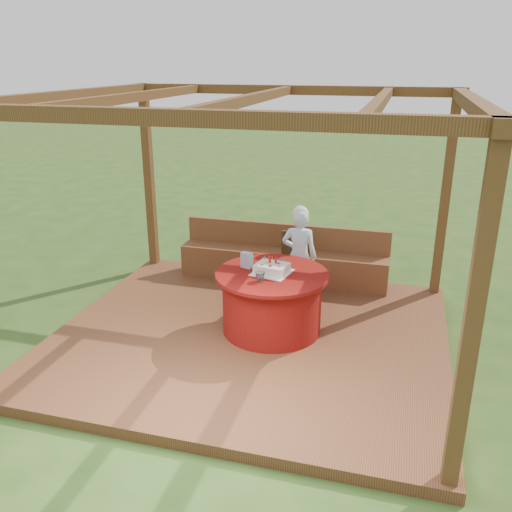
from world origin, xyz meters
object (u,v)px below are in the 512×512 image
at_px(elderly_woman, 299,254).
at_px(birthday_cake, 272,268).
at_px(drinking_glass, 260,277).
at_px(table, 272,301).
at_px(gift_bag, 247,260).
at_px(chair, 295,260).
at_px(bench, 283,262).

height_order(elderly_woman, birthday_cake, elderly_woman).
xyz_separation_m(birthday_cake, drinking_glass, (-0.06, -0.28, -0.00)).
xyz_separation_m(table, gift_bag, (-0.33, 0.09, 0.45)).
xyz_separation_m(table, drinking_glass, (-0.07, -0.28, 0.41)).
height_order(table, gift_bag, gift_bag).
distance_m(elderly_woman, gift_bag, 0.96).
bearing_deg(chair, birthday_cake, -91.57).
relative_size(birthday_cake, gift_bag, 2.60).
xyz_separation_m(elderly_woman, birthday_cake, (-0.14, -0.91, 0.13)).
distance_m(bench, drinking_glass, 1.92).
relative_size(bench, elderly_woman, 2.30).
relative_size(table, drinking_glass, 11.90).
xyz_separation_m(bench, gift_bag, (-0.11, -1.48, 0.56)).
relative_size(chair, gift_bag, 4.60).
bearing_deg(gift_bag, chair, 91.32).
bearing_deg(chair, drinking_glass, -93.65).
relative_size(bench, gift_bag, 16.43).
bearing_deg(table, birthday_cake, 131.57).
xyz_separation_m(birthday_cake, gift_bag, (-0.33, 0.09, 0.04)).
bearing_deg(bench, table, -82.00).
xyz_separation_m(bench, chair, (0.25, -0.35, 0.19)).
height_order(elderly_woman, gift_bag, elderly_woman).
distance_m(bench, birthday_cake, 1.66).
bearing_deg(elderly_woman, table, -98.62).
relative_size(bench, drinking_glass, 27.13).
distance_m(chair, gift_bag, 1.24).
relative_size(bench, birthday_cake, 6.33).
xyz_separation_m(table, elderly_woman, (0.14, 0.91, 0.29)).
xyz_separation_m(table, chair, (0.03, 1.22, 0.08)).
xyz_separation_m(chair, drinking_glass, (-0.10, -1.50, 0.33)).
relative_size(table, birthday_cake, 2.77).
relative_size(chair, drinking_glass, 7.59).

